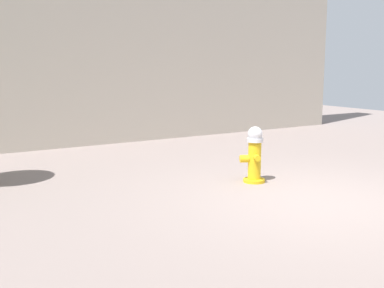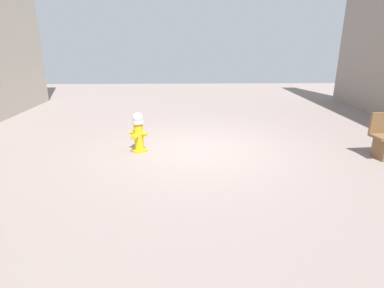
{
  "view_description": "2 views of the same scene",
  "coord_description": "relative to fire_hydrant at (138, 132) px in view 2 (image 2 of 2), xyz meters",
  "views": [
    {
      "loc": [
        -4.31,
        4.74,
        1.82
      ],
      "look_at": [
        0.68,
        1.66,
        0.84
      ],
      "focal_mm": 44.63,
      "sensor_mm": 36.0,
      "label": 1
    },
    {
      "loc": [
        0.4,
        6.71,
        2.34
      ],
      "look_at": [
        0.26,
        1.99,
        0.78
      ],
      "focal_mm": 29.08,
      "sensor_mm": 36.0,
      "label": 2
    }
  ],
  "objects": [
    {
      "name": "ground_plane",
      "position": [
        -1.39,
        -0.08,
        -0.44
      ],
      "size": [
        23.4,
        23.4,
        0.0
      ],
      "primitive_type": "plane",
      "color": "gray"
    },
    {
      "name": "fire_hydrant",
      "position": [
        0.0,
        0.0,
        0.0
      ],
      "size": [
        0.42,
        0.41,
        0.88
      ],
      "color": "gold",
      "rests_on": "ground_plane"
    }
  ]
}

